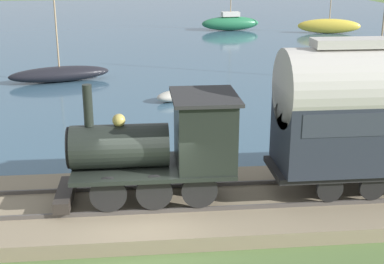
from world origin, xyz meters
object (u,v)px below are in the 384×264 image
sailboat_yellow (329,26)px  rowboat_near_shore (328,118)px  sailboat_black (60,73)px  rowboat_mid_harbor (173,96)px  sailboat_green (230,23)px  sailboat_brown (378,72)px  steam_locomotive (166,142)px

sailboat_yellow → rowboat_near_shore: size_ratio=3.08×
sailboat_black → rowboat_mid_harbor: 8.36m
sailboat_green → sailboat_black: 26.29m
sailboat_green → rowboat_near_shore: sailboat_green is taller
sailboat_brown → sailboat_green: 24.71m
steam_locomotive → sailboat_brown: sailboat_brown is taller
steam_locomotive → sailboat_yellow: 41.12m
sailboat_brown → sailboat_green: size_ratio=1.44×
sailboat_green → rowboat_mid_harbor: 28.56m
sailboat_black → rowboat_mid_harbor: bearing=-145.0°
sailboat_green → sailboat_yellow: 9.74m
sailboat_green → sailboat_yellow: bearing=-113.4°
rowboat_mid_harbor → rowboat_near_shore: bearing=-152.8°
sailboat_brown → rowboat_near_shore: bearing=155.7°
sailboat_brown → sailboat_black: bearing=96.1°
sailboat_brown → sailboat_green: sailboat_brown is taller
rowboat_near_shore → steam_locomotive: bearing=153.2°
sailboat_brown → rowboat_mid_harbor: sailboat_brown is taller
rowboat_near_shore → rowboat_mid_harbor: bearing=72.5°
steam_locomotive → rowboat_mid_harbor: 12.79m
sailboat_green → rowboat_mid_harbor: bearing=159.8°
steam_locomotive → sailboat_black: (17.94, 5.41, -1.68)m
steam_locomotive → sailboat_black: size_ratio=0.59×
steam_locomotive → sailboat_yellow: size_ratio=0.54×
steam_locomotive → rowboat_near_shore: (8.07, -7.68, -1.94)m
steam_locomotive → sailboat_brown: 20.88m
steam_locomotive → rowboat_near_shore: bearing=-43.6°
steam_locomotive → sailboat_yellow: (36.97, -17.94, -1.43)m
sailboat_yellow → rowboat_mid_harbor: (-24.36, 16.92, -0.46)m
sailboat_brown → rowboat_near_shore: sailboat_brown is taller
sailboat_brown → sailboat_black: 19.00m
sailboat_yellow → rowboat_near_shore: bearing=170.6°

